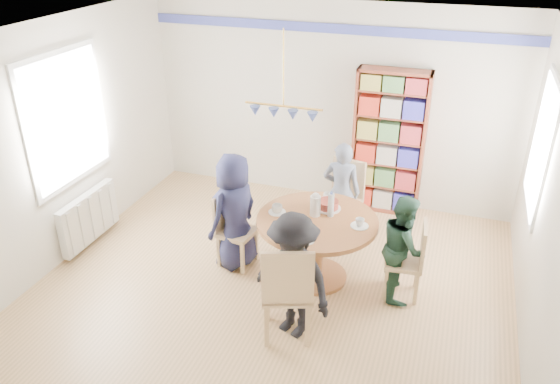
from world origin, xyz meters
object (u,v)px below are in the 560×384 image
at_px(chair_far, 344,195).
at_px(chair_near, 287,289).
at_px(bookshelf, 389,144).
at_px(person_near, 293,276).
at_px(radiator, 89,217).
at_px(chair_left, 231,225).
at_px(chair_right, 411,257).
at_px(person_left, 235,212).
at_px(person_right, 403,247).
at_px(dining_table, 317,235).
at_px(person_far, 341,192).

height_order(chair_far, chair_near, chair_near).
bearing_deg(bookshelf, person_near, -98.59).
relative_size(chair_far, person_near, 0.75).
bearing_deg(radiator, chair_left, 5.76).
height_order(chair_right, person_left, person_left).
relative_size(chair_left, person_right, 0.75).
bearing_deg(dining_table, chair_near, -89.55).
bearing_deg(person_far, chair_right, 133.46).
height_order(chair_far, person_right, person_right).
xyz_separation_m(radiator, chair_right, (3.82, 0.21, 0.13)).
xyz_separation_m(dining_table, chair_near, (0.01, -1.04, 0.03)).
bearing_deg(chair_far, chair_left, -135.40).
height_order(radiator, chair_left, chair_left).
xyz_separation_m(person_near, bookshelf, (0.42, 2.77, 0.30)).
xyz_separation_m(chair_near, person_right, (0.91, 1.06, -0.00)).
relative_size(person_far, bookshelf, 0.65).
bearing_deg(bookshelf, person_right, -75.62).
height_order(person_left, person_far, person_left).
bearing_deg(person_left, chair_right, 112.38).
distance_m(person_left, person_near, 1.32).
distance_m(radiator, person_right, 3.73).
distance_m(radiator, chair_left, 1.82).
height_order(person_far, person_near, person_near).
distance_m(chair_near, person_far, 1.97).
bearing_deg(chair_left, radiator, -174.24).
relative_size(person_near, bookshelf, 0.67).
bearing_deg(chair_far, person_left, -133.35).
bearing_deg(person_right, chair_left, 76.44).
bearing_deg(chair_far, person_right, -50.15).
height_order(chair_near, bookshelf, bookshelf).
distance_m(radiator, chair_far, 3.12).
bearing_deg(person_left, bookshelf, 164.62).
relative_size(chair_far, person_left, 0.72).
xyz_separation_m(person_right, person_near, (-0.89, -0.94, 0.07)).
relative_size(dining_table, chair_left, 1.49).
distance_m(chair_left, person_near, 1.39).
distance_m(chair_left, person_left, 0.21).
height_order(dining_table, chair_right, chair_right).
height_order(person_far, bookshelf, bookshelf).
height_order(person_right, person_far, person_far).
relative_size(radiator, chair_left, 1.14).
relative_size(chair_right, person_right, 0.74).
relative_size(chair_left, chair_near, 0.83).
relative_size(person_left, person_far, 1.08).
xyz_separation_m(dining_table, person_far, (0.04, 0.94, 0.08)).
bearing_deg(person_left, chair_far, 157.80).
xyz_separation_m(chair_right, chair_near, (-1.00, -1.06, 0.11)).
distance_m(person_far, person_near, 1.85).
bearing_deg(chair_near, radiator, 163.16).
height_order(dining_table, chair_far, chair_far).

